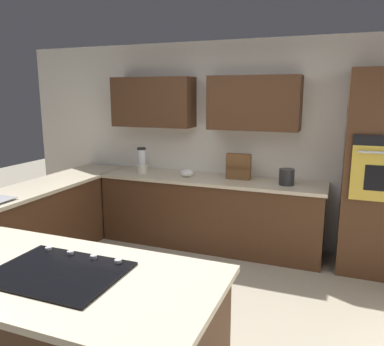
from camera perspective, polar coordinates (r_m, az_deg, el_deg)
ground_plane at (r=3.63m, az=-5.20°, el=-20.65°), size 14.00×14.00×0.00m
wall_back at (r=5.02m, az=4.27°, el=5.81°), size 6.00×0.44×2.60m
lower_cabinets_back at (r=4.93m, az=2.58°, el=-6.12°), size 2.80×0.60×0.86m
countertop_back at (r=4.81m, az=2.63°, el=-1.01°), size 2.84×0.64×0.04m
lower_cabinets_side at (r=4.83m, az=-22.14°, el=-7.38°), size 0.60×2.90×0.86m
countertop_side at (r=4.71m, az=-22.56°, el=-2.19°), size 0.64×2.94×0.04m
island_base at (r=2.69m, az=-18.66°, el=-23.02°), size 1.87×0.90×0.86m
island_top at (r=2.47m, az=-19.36°, el=-14.36°), size 1.95×0.98×0.04m
wall_oven at (r=4.55m, az=26.61°, el=-0.16°), size 0.80×0.66×2.20m
cooktop at (r=2.46m, az=-19.32°, el=-13.73°), size 0.76×0.56×0.03m
blender at (r=5.14m, az=-7.50°, el=1.62°), size 0.15×0.15×0.34m
mixing_bowl at (r=4.88m, az=-0.76°, el=0.01°), size 0.17×0.17×0.10m
spice_rack at (r=4.75m, az=6.96°, el=0.96°), size 0.30×0.11×0.32m
kettle at (r=4.57m, az=13.95°, el=-0.58°), size 0.18×0.18×0.19m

